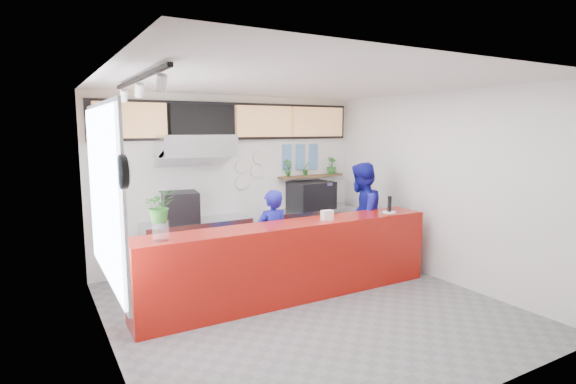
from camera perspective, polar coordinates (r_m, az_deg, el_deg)
name	(u,v)px	position (r m, az deg, el deg)	size (l,w,h in m)	color
floor	(307,307)	(6.34, 2.45, -14.41)	(5.00, 5.00, 0.00)	slate
ceiling	(309,83)	(5.89, 2.63, 13.70)	(5.00, 5.00, 0.00)	silver
wall_back	(233,180)	(8.13, -6.96, 1.49)	(5.00, 5.00, 0.00)	white
wall_left	(106,217)	(5.07, -22.11, -3.01)	(5.00, 5.00, 0.00)	white
wall_right	(440,187)	(7.56, 18.75, 0.63)	(5.00, 5.00, 0.00)	white
service_counter	(292,261)	(6.47, 0.56, -8.74)	(4.50, 0.60, 1.10)	#9E120B
cream_band	(232,118)	(8.07, -7.06, 9.26)	(5.00, 0.02, 0.80)	beige
prep_bench	(197,247)	(7.77, -11.43, -6.81)	(1.80, 0.60, 0.90)	#B2B5BA
panini_oven	(180,207)	(7.54, -13.49, -1.88)	(0.55, 0.55, 0.50)	black
extraction_hood	(196,145)	(7.47, -11.67, 5.81)	(1.20, 0.70, 0.35)	#B2B5BA
hood_lip	(196,158)	(7.48, -11.62, 4.28)	(1.20, 0.70, 0.08)	#B2B5BA
right_bench	(312,231)	(8.74, 3.06, -4.99)	(1.80, 0.60, 0.90)	#B2B5BA
espresso_machine	(311,195)	(8.60, 2.98, -0.41)	(0.80, 0.57, 0.52)	black
espresso_tray	(311,184)	(8.57, 2.99, 1.07)	(0.67, 0.46, 0.06)	#B6B8BD
herb_shelf	(311,176)	(8.79, 2.95, 2.02)	(1.40, 0.18, 0.04)	brown
menu_board_far_left	(131,120)	(7.45, -19.35, 8.60)	(1.10, 0.10, 0.55)	tan
menu_board_mid_left	(203,121)	(7.75, -10.80, 8.86)	(1.10, 0.10, 0.55)	black
menu_board_mid_right	(264,121)	(8.21, -3.04, 8.94)	(1.10, 0.10, 0.55)	tan
menu_board_far_right	(318,122)	(8.80, 3.79, 8.87)	(1.10, 0.10, 0.55)	tan
soffit	(233,121)	(8.04, -6.97, 8.91)	(4.80, 0.04, 0.65)	black
window_pane	(104,195)	(5.33, -22.35, -0.32)	(0.04, 2.20, 1.90)	silver
window_frame	(106,195)	(5.33, -22.14, -0.30)	(0.03, 2.30, 2.00)	#B2B5BA
wall_clock_rim	(123,172)	(4.11, -20.22, 2.40)	(0.30, 0.30, 0.05)	black
wall_clock_face	(127,172)	(4.12, -19.81, 2.43)	(0.26, 0.26, 0.02)	white
track_rail	(139,78)	(5.08, -18.40, 13.53)	(0.05, 2.40, 0.04)	black
dec_plate_a	(241,166)	(8.14, -5.93, 3.28)	(0.24, 0.24, 0.03)	silver
dec_plate_b	(257,171)	(8.27, -4.02, 2.68)	(0.24, 0.24, 0.03)	silver
dec_plate_c	(242,183)	(8.17, -5.90, 1.18)	(0.24, 0.24, 0.03)	silver
dec_plate_d	(259,157)	(8.27, -3.73, 4.42)	(0.24, 0.24, 0.03)	silver
photo_frame_a	(287,151)	(8.56, -0.14, 5.23)	(0.20, 0.02, 0.25)	#598CBF
photo_frame_b	(300,151)	(8.71, 1.58, 5.28)	(0.20, 0.02, 0.25)	#598CBF
photo_frame_c	(313,150)	(8.87, 3.24, 5.32)	(0.20, 0.02, 0.25)	#598CBF
photo_frame_d	(287,164)	(8.58, -0.14, 3.56)	(0.20, 0.02, 0.25)	#598CBF
photo_frame_e	(300,164)	(8.73, 1.57, 3.64)	(0.20, 0.02, 0.25)	#598CBF
photo_frame_f	(313,163)	(8.89, 3.22, 3.71)	(0.20, 0.02, 0.25)	#598CBF
staff_center	(272,240)	(6.80, -2.04, -6.07)	(0.56, 0.37, 1.52)	#14158F
staff_right	(361,217)	(7.73, 9.22, -3.19)	(0.90, 0.70, 1.86)	#14158F
herb_a	(288,168)	(8.50, 0.00, 3.09)	(0.18, 0.12, 0.33)	#296824
herb_b	(306,169)	(8.71, 2.29, 2.96)	(0.14, 0.12, 0.26)	#296824
herb_d	(332,166)	(9.04, 5.55, 3.37)	(0.19, 0.17, 0.34)	#296824
glass_vase	(161,231)	(5.55, -15.86, -4.77)	(0.19, 0.19, 0.24)	white
basil_vase	(160,206)	(5.49, -15.98, -1.70)	(0.36, 0.31, 0.40)	#296824
napkin_holder	(327,215)	(6.55, 4.98, -2.96)	(0.17, 0.10, 0.14)	white
white_plate	(389,212)	(7.30, 12.74, -2.51)	(0.22, 0.22, 0.02)	white
pepper_mill	(390,204)	(7.27, 12.77, -1.50)	(0.06, 0.06, 0.25)	black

